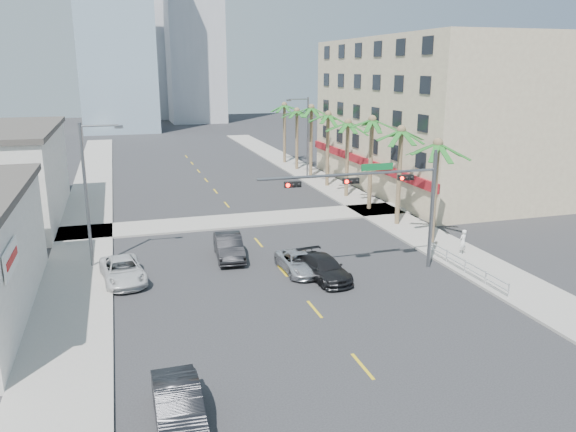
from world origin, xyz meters
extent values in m
plane|color=#262628|center=(0.00, 0.00, 0.00)|extent=(260.00, 260.00, 0.00)
cube|color=gray|center=(12.00, 20.00, 0.07)|extent=(4.00, 120.00, 0.15)
cube|color=gray|center=(-12.00, 20.00, 0.07)|extent=(4.00, 120.00, 0.15)
cube|color=gray|center=(0.00, 22.00, 0.07)|extent=(80.00, 4.00, 0.15)
cube|color=tan|center=(22.00, 30.00, 7.50)|extent=(15.00, 28.00, 15.00)
cube|color=maroon|center=(14.40, 30.00, 3.00)|extent=(0.30, 28.00, 0.80)
cube|color=#99B2C6|center=(-8.00, 95.00, 24.00)|extent=(14.00, 14.00, 48.00)
cube|color=#ADADB2|center=(-3.00, 125.00, 21.00)|extent=(16.00, 16.00, 42.00)
cylinder|color=slate|center=(9.00, 8.00, 3.60)|extent=(0.24, 0.24, 7.20)
cylinder|color=slate|center=(3.50, 8.00, 6.20)|extent=(11.00, 0.16, 0.16)
cube|color=#0C662D|center=(5.20, 8.00, 6.55)|extent=(2.00, 0.05, 0.40)
cube|color=black|center=(7.00, 7.85, 5.85)|extent=(0.95, 0.28, 0.32)
sphere|color=#FF0C05|center=(6.68, 7.69, 5.85)|extent=(0.22, 0.22, 0.22)
cube|color=black|center=(3.50, 7.85, 5.85)|extent=(0.95, 0.28, 0.32)
sphere|color=#FF0C05|center=(3.18, 7.69, 5.85)|extent=(0.22, 0.22, 0.22)
cube|color=black|center=(0.00, 7.85, 5.85)|extent=(0.95, 0.28, 0.32)
sphere|color=#FF0C05|center=(-0.32, 7.69, 5.85)|extent=(0.22, 0.22, 0.22)
cylinder|color=brown|center=(11.60, 12.00, 3.60)|extent=(0.36, 0.36, 7.20)
cylinder|color=brown|center=(11.60, 17.20, 3.78)|extent=(0.36, 0.36, 7.56)
cylinder|color=brown|center=(11.60, 22.40, 3.96)|extent=(0.36, 0.36, 7.92)
cylinder|color=brown|center=(11.60, 27.60, 3.60)|extent=(0.36, 0.36, 7.20)
cylinder|color=brown|center=(11.60, 32.80, 3.78)|extent=(0.36, 0.36, 7.56)
cylinder|color=brown|center=(11.60, 38.00, 3.96)|extent=(0.36, 0.36, 7.92)
cylinder|color=brown|center=(11.60, 43.20, 3.60)|extent=(0.36, 0.36, 7.20)
cylinder|color=brown|center=(11.60, 48.40, 3.78)|extent=(0.36, 0.36, 7.56)
cylinder|color=slate|center=(-11.20, 14.00, 4.50)|extent=(0.20, 0.20, 9.00)
cylinder|color=slate|center=(-10.10, 14.00, 8.80)|extent=(2.20, 0.12, 0.12)
cube|color=slate|center=(-9.00, 14.00, 8.70)|extent=(0.50, 0.25, 0.18)
cylinder|color=slate|center=(11.20, 38.00, 4.50)|extent=(0.20, 0.20, 9.00)
cylinder|color=slate|center=(10.10, 38.00, 8.80)|extent=(2.20, 0.12, 0.12)
cube|color=slate|center=(9.00, 38.00, 8.70)|extent=(0.50, 0.25, 0.18)
cylinder|color=silver|center=(10.30, 6.00, 0.55)|extent=(0.08, 8.00, 0.08)
cylinder|color=silver|center=(10.30, 6.00, 0.90)|extent=(0.08, 8.00, 0.08)
cylinder|color=silver|center=(10.30, 2.00, 0.50)|extent=(0.08, 0.08, 1.00)
cylinder|color=silver|center=(10.30, 4.00, 0.50)|extent=(0.08, 0.08, 1.00)
cylinder|color=silver|center=(10.30, 6.00, 0.50)|extent=(0.08, 0.08, 1.00)
cylinder|color=silver|center=(10.30, 8.00, 0.50)|extent=(0.08, 0.08, 1.00)
cylinder|color=silver|center=(10.30, 10.00, 0.50)|extent=(0.08, 0.08, 1.00)
imported|color=black|center=(-7.80, -3.87, 0.76)|extent=(1.62, 4.60, 1.51)
imported|color=silver|center=(-9.40, 10.95, 0.68)|extent=(2.85, 5.14, 1.36)
imported|color=black|center=(-2.67, 13.28, 0.79)|extent=(2.05, 4.92, 1.58)
imported|color=silver|center=(0.92, 9.47, 0.61)|extent=(2.17, 4.45, 1.22)
imported|color=black|center=(2.00, 7.95, 0.67)|extent=(2.44, 4.85, 1.35)
imported|color=white|center=(12.23, 9.19, 0.98)|extent=(0.71, 0.60, 1.67)
camera|label=1|loc=(-9.14, -21.29, 12.13)|focal=35.00mm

